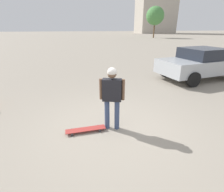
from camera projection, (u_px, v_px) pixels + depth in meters
name	position (u px, v px, depth m)	size (l,w,h in m)	color
ground_plane	(112.00, 128.00, 4.52)	(220.00, 220.00, 0.00)	gray
person	(112.00, 93.00, 4.16)	(0.58, 0.33, 1.59)	#38476B
skateboard	(86.00, 129.00, 4.34)	(0.99, 0.29, 0.08)	#A5332D
car_parked_near	(200.00, 63.00, 8.59)	(4.29, 2.54, 1.50)	#ADB2B7
tree_distant	(155.00, 16.00, 40.14)	(4.11, 4.11, 6.90)	brown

